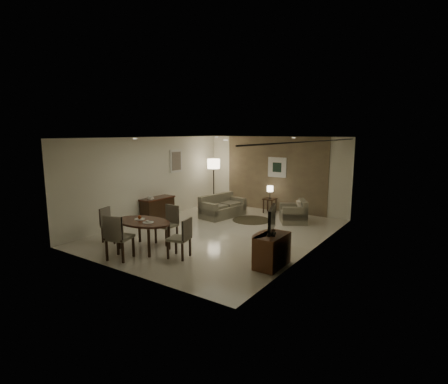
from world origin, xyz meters
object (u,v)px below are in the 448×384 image
Objects in this scene: chair_near at (120,237)px; side_table at (270,206)px; armchair at (293,211)px; floor_lamp at (214,183)px; tv_cabinet at (272,251)px; console_desk at (158,209)px; chair_far at (166,225)px; sofa at (223,206)px; chair_left at (112,225)px; chair_right at (179,238)px; dining_table at (144,235)px.

side_table is (0.71, 6.06, -0.26)m from chair_near.
floor_lamp is at bearing -129.27° from armchair.
chair_near is at bearing -153.33° from tv_cabinet.
console_desk is 1.23× the size of chair_far.
sofa is at bearing -101.66° from chair_near.
floor_lamp is at bearing -12.92° from chair_left.
side_table is at bearing -112.70° from chair_near.
console_desk is at bearing -97.85° from floor_lamp.
chair_left is 2.27m from chair_right.
side_table is at bearing 84.78° from chair_far.
chair_left reaches higher than side_table.
console_desk is at bearing 128.26° from dining_table.
dining_table reaches higher than tv_cabinet.
dining_table is at bearing -101.86° from chair_near.
dining_table is 0.82× the size of floor_lamp.
chair_left reaches higher than console_desk.
floor_lamp reaches higher than chair_right.
chair_near is 1.99× the size of side_table.
console_desk is 2.47m from chair_far.
chair_left reaches higher than dining_table.
chair_left is 4.95m from floor_lamp.
console_desk reaches higher than armchair.
chair_right reaches higher than console_desk.
console_desk is 3.95m from side_table.
chair_near is at bearing -96.65° from side_table.
tv_cabinet is at bearing -169.38° from chair_near.
chair_right is (-2.00, -0.72, 0.11)m from tv_cabinet.
chair_near is at bearing -137.38° from chair_left.
chair_near is 5.86m from floor_lamp.
armchair is (-1.10, 3.72, 0.01)m from tv_cabinet.
console_desk is at bearing -74.85° from chair_near.
chair_far is at bearing -70.02° from floor_lamp.
floor_lamp reaches higher than chair_left.
chair_far is 3.22m from sofa.
tv_cabinet is at bearing -42.35° from floor_lamp.
console_desk is 3.64m from chair_right.
sofa reaches higher than side_table.
tv_cabinet reaches higher than side_table.
console_desk is at bearing -92.11° from armchair.
armchair reaches higher than dining_table.
sofa is at bearing -28.38° from chair_left.
sofa is (1.48, 1.61, -0.00)m from console_desk.
chair_left reaches higher than armchair.
console_desk is at bearing 146.18° from sofa.
chair_far is 1.45m from chair_left.
floor_lamp reaches higher than dining_table.
chair_far reaches higher than chair_right.
console_desk is at bearing -140.17° from chair_right.
sofa is 1.92× the size of armchair.
chair_right is 5.26m from side_table.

